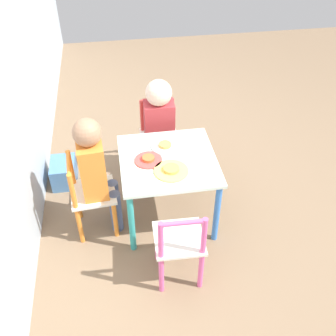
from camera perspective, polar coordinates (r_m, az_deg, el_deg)
name	(u,v)px	position (r m, az deg, el deg)	size (l,w,h in m)	color
ground_plane	(168,214)	(2.62, 0.00, -6.64)	(6.00, 6.00, 0.00)	#7F664C
kids_table	(168,168)	(2.35, 0.00, -0.03)	(0.57, 0.57, 0.46)	silver
chair_red	(159,139)	(2.80, -1.34, 4.27)	(0.27, 0.27, 0.54)	silver
chair_orange	(90,196)	(2.40, -11.29, -3.98)	(0.28, 0.28, 0.54)	silver
chair_pink	(179,245)	(2.10, 1.67, -11.04)	(0.27, 0.27, 0.54)	silver
child_right	(159,121)	(2.65, -1.25, 6.87)	(0.22, 0.20, 0.75)	#38383D
child_back	(96,168)	(2.26, -10.43, 0.02)	(0.21, 0.22, 0.80)	#4C608E
plate_right	(165,146)	(2.39, -0.43, 3.20)	(0.17, 0.17, 0.03)	white
plate_back	(148,160)	(2.29, -2.86, 1.22)	(0.16, 0.16, 0.03)	#E54C47
plate_left	(171,170)	(2.21, 0.47, -0.33)	(0.20, 0.20, 0.03)	#EADB66
storage_bin	(64,172)	(2.89, -14.87, -0.63)	(0.23, 0.17, 0.17)	#4C7FB7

